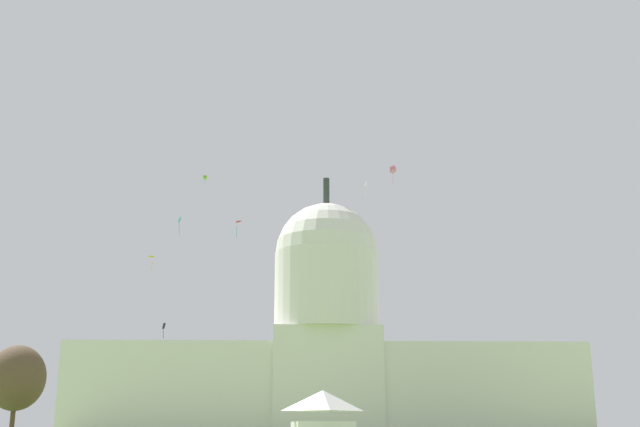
{
  "coord_description": "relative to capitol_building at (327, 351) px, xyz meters",
  "views": [
    {
      "loc": [
        -3.91,
        -33.65,
        1.67
      ],
      "look_at": [
        0.7,
        88.43,
        35.04
      ],
      "focal_mm": 44.55,
      "sensor_mm": 36.0,
      "label": 1
    }
  ],
  "objects": [
    {
      "name": "capitol_building",
      "position": [
        0.0,
        0.0,
        0.0
      ],
      "size": [
        135.2,
        28.38,
        70.54
      ],
      "color": "silver",
      "rests_on": "ground_plane"
    },
    {
      "name": "event_tent",
      "position": [
        -5.91,
        -117.83,
        -18.96
      ],
      "size": [
        7.91,
        7.04,
        6.22
      ],
      "rotation": [
        0.0,
        0.0,
        0.14
      ],
      "color": "white",
      "rests_on": "ground_plane"
    },
    {
      "name": "tree_west_near",
      "position": [
        -47.19,
        -102.28,
        -13.63
      ],
      "size": [
        11.21,
        11.0,
        12.96
      ],
      "color": "brown",
      "rests_on": "ground_plane"
    },
    {
      "name": "kite_cyan_high",
      "position": [
        -32.47,
        -57.75,
        20.35
      ],
      "size": [
        0.52,
        0.98,
        3.8
      ],
      "rotation": [
        0.0,
        0.0,
        0.67
      ],
      "color": "#33BCDB"
    },
    {
      "name": "kite_lime_high",
      "position": [
        -29.78,
        -39.57,
        35.6
      ],
      "size": [
        0.93,
        0.96,
        2.23
      ],
      "rotation": [
        0.0,
        0.0,
        2.86
      ],
      "color": "#8CD133"
    },
    {
      "name": "kite_pink_high",
      "position": [
        11.61,
        -55.45,
        32.76
      ],
      "size": [
        1.59,
        1.55,
        3.92
      ],
      "rotation": [
        0.0,
        0.0,
        4.17
      ],
      "color": "pink"
    },
    {
      "name": "kite_gold_mid",
      "position": [
        -35.59,
        -69.06,
        10.33
      ],
      "size": [
        1.42,
        1.2,
        2.62
      ],
      "rotation": [
        0.0,
        0.0,
        0.49
      ],
      "color": "gold"
    },
    {
      "name": "kite_red_high",
      "position": [
        -20.66,
        -61.86,
        19.08
      ],
      "size": [
        1.53,
        1.58,
        3.16
      ],
      "rotation": [
        0.0,
        0.0,
        5.45
      ],
      "color": "red"
    },
    {
      "name": "kite_black_mid",
      "position": [
        -32.44,
        -71.21,
        -2.75
      ],
      "size": [
        0.66,
        0.5,
        2.76
      ],
      "rotation": [
        0.0,
        0.0,
        4.73
      ],
      "color": "black"
    },
    {
      "name": "kite_white_high",
      "position": [
        7.62,
        -36.28,
        34.83
      ],
      "size": [
        0.68,
        0.58,
        4.19
      ],
      "rotation": [
        0.0,
        0.0,
        1.91
      ],
      "color": "white"
    }
  ]
}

